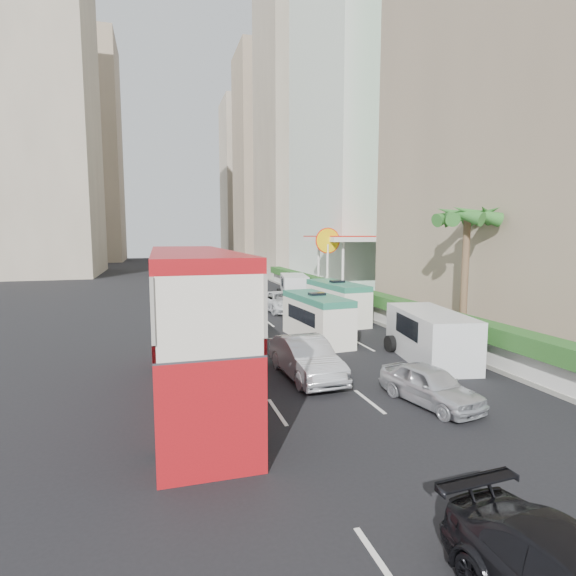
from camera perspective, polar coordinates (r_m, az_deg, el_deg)
name	(u,v)px	position (r m, az deg, el deg)	size (l,w,h in m)	color
ground_plane	(355,382)	(17.63, 8.52, -11.72)	(200.00, 200.00, 0.00)	black
double_decker_bus	(193,325)	(15.50, -11.98, -4.67)	(2.50, 11.00, 5.06)	#A81217
car_silver_lane_a	(306,377)	(17.97, 2.26, -11.28)	(1.66, 4.77, 1.57)	silver
car_silver_lane_b	(429,404)	(16.03, 17.52, -13.86)	(1.53, 3.80, 1.30)	silver
van_asset	(281,311)	(32.96, -0.94, -2.97)	(2.37, 5.14, 1.43)	silver
minibus_near	(317,318)	(23.84, 3.66, -3.79)	(1.82, 5.45, 2.42)	silver
minibus_far	(337,302)	(29.16, 6.24, -1.77)	(1.90, 5.70, 2.53)	silver
panel_van_near	(430,336)	(21.05, 17.59, -5.81)	(2.20, 5.49, 2.20)	silver
panel_van_far	(294,287)	(39.39, 0.78, 0.15)	(2.08, 5.19, 2.08)	silver
sidewalk	(332,292)	(43.60, 5.56, -0.50)	(6.00, 120.00, 0.18)	#99968C
kerb_wall	(352,304)	(32.41, 8.17, -1.99)	(0.30, 44.00, 1.00)	silver
hedge	(353,292)	(32.29, 8.20, -0.50)	(1.10, 44.00, 0.70)	#2D6626
palm_tree	(465,278)	(24.35, 21.52, 1.14)	(0.36, 0.36, 6.40)	brown
shell_station	(350,266)	(41.90, 7.89, 2.83)	(6.50, 8.00, 5.50)	silver
tower_stripe	(379,28)	(59.96, 11.46, 29.62)	(16.00, 18.00, 58.00)	white
tower_mid	(310,117)	(79.74, 2.81, 20.84)	(16.00, 16.00, 50.00)	#B2A38D
tower_far_a	(270,159)	(101.44, -2.35, 16.06)	(14.00, 14.00, 44.00)	tan
tower_far_b	(250,180)	(122.42, -4.88, 13.48)	(14.00, 14.00, 40.00)	#B2A38D
tower_left_a	(20,81)	(75.02, -30.92, 21.63)	(18.00, 18.00, 52.00)	#B2A38D
tower_left_b	(80,152)	(107.64, -24.90, 15.45)	(16.00, 16.00, 46.00)	tan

